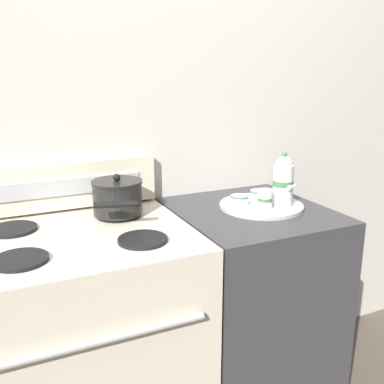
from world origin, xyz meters
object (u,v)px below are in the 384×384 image
at_px(teacup_right, 239,201).
at_px(saucepan, 118,197).
at_px(teacup_left, 258,196).
at_px(serving_tray, 261,206).
at_px(teapot, 283,181).
at_px(creamer_jug, 265,199).
at_px(stove, 85,353).

bearing_deg(teacup_right, saucepan, 163.90).
xyz_separation_m(teacup_left, teacup_right, (-0.11, -0.03, 0.00)).
xyz_separation_m(serving_tray, teacup_left, (0.01, 0.03, 0.03)).
height_order(saucepan, teapot, teapot).
bearing_deg(teacup_left, creamer_jug, -107.69).
bearing_deg(stove, serving_tray, 0.65).
bearing_deg(creamer_jug, saucepan, 160.48).
bearing_deg(stove, teacup_right, 0.79).
xyz_separation_m(stove, creamer_jug, (0.72, -0.05, 0.50)).
distance_m(saucepan, serving_tray, 0.58).
xyz_separation_m(saucepan, serving_tray, (0.56, -0.13, -0.07)).
relative_size(serving_tray, creamer_jug, 4.38).
relative_size(teapot, teacup_right, 2.11).
relative_size(serving_tray, teacup_left, 3.30).
relative_size(saucepan, creamer_jug, 3.70).
distance_m(stove, creamer_jug, 0.88).
distance_m(saucepan, creamer_jug, 0.57).
distance_m(teapot, teacup_right, 0.19).
relative_size(saucepan, serving_tray, 0.84).
distance_m(teacup_right, creamer_jug, 0.10).
bearing_deg(teacup_right, teacup_left, 16.44).
xyz_separation_m(teacup_left, creamer_jug, (-0.03, -0.09, 0.01)).
relative_size(stove, creamer_jug, 11.87).
distance_m(stove, saucepan, 0.58).
height_order(saucepan, teacup_right, saucepan).
distance_m(saucepan, teapot, 0.65).
xyz_separation_m(saucepan, teacup_left, (0.56, -0.10, -0.04)).
xyz_separation_m(saucepan, teacup_right, (0.45, -0.13, -0.04)).
bearing_deg(teacup_right, creamer_jug, -36.13).
bearing_deg(creamer_jug, serving_tray, 67.86).
distance_m(serving_tray, creamer_jug, 0.08).
distance_m(serving_tray, teapot, 0.14).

